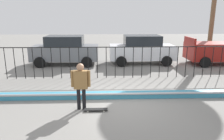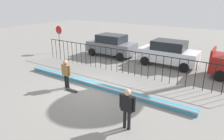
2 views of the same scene
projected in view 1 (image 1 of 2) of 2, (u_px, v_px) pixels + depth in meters
ground_plane at (120, 103)px, 8.07m from camera, size 60.00×60.00×0.00m
bowl_coping_ledge at (119, 95)px, 8.52m from camera, size 11.00×0.41×0.27m
perimeter_fence at (115, 59)px, 11.05m from camera, size 14.04×0.04×1.64m
skateboarder at (81, 82)px, 7.27m from camera, size 0.66×0.25×1.64m
skateboard at (96, 109)px, 7.35m from camera, size 0.80×0.20×0.07m
parked_car_gray at (65, 50)px, 14.17m from camera, size 4.30×2.12×1.90m
parked_car_white at (142, 49)px, 14.44m from camera, size 4.30×2.12×1.90m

